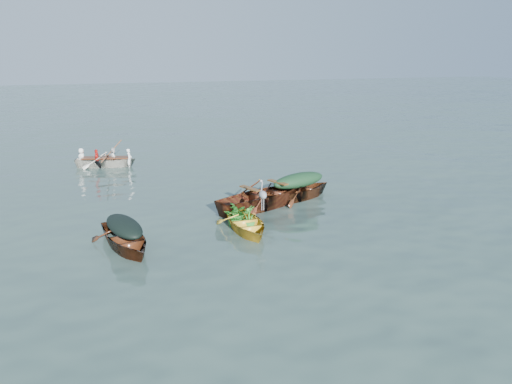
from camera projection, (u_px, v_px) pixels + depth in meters
The scene contains 13 objects.
ground at pixel (262, 220), 15.72m from camera, with size 140.00×140.00×0.00m, color #3A514A.
yellow_dinghy at pixel (246, 231), 14.83m from camera, with size 1.39×3.20×0.87m, color gold.
dark_covered_boat at pixel (126, 248), 13.55m from camera, with size 1.37×3.69×0.92m, color #4A2211.
green_tarp_boat at pixel (298, 199), 17.97m from camera, with size 1.29×4.14×0.95m, color #472810.
open_wooden_boat at pixel (264, 207), 17.02m from camera, with size 1.60×5.14×1.25m, color #572C15.
rowed_boat at pixel (106, 167), 22.90m from camera, with size 1.14×3.81×0.88m, color beige.
dark_tarp_cover at pixel (124, 225), 13.37m from camera, with size 0.75×2.03×0.40m, color black.
green_tarp_cover at pixel (299, 179), 17.77m from camera, with size 0.71×2.28×0.52m, color #153520.
thwart_benches at pixel (264, 189), 16.84m from camera, with size 0.96×2.57×0.04m, color #533213, non-canonical shape.
heron at pixel (263, 200), 14.81m from camera, with size 0.28×0.40×0.92m, color gray, non-canonical shape.
dinghy_weeds at pixel (241, 202), 15.14m from camera, with size 0.70×0.90×0.60m, color #23761E.
rowers at pixel (105, 149), 22.68m from camera, with size 1.03×2.67×0.76m, color white.
oars at pixel (105, 157), 22.78m from camera, with size 2.60×0.60×0.06m, color brown, non-canonical shape.
Camera 1 is at (-4.70, -14.11, 5.19)m, focal length 35.00 mm.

